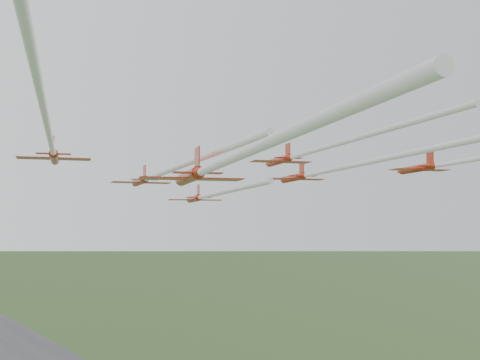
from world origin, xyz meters
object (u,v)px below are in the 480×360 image
jet_row4_left (210,168)px  jet_row3_left (51,140)px  jet_row2_left (159,174)px  jet_row2_right (325,171)px  jet_row3_mid (309,152)px  jet_lead (207,196)px

jet_row4_left → jet_row3_left: bearing=140.6°
jet_row2_left → jet_row3_left: jet_row3_left is taller
jet_row2_left → jet_row2_right: jet_row2_right is taller
jet_row2_right → jet_row3_mid: jet_row3_mid is taller
jet_row3_left → jet_row3_mid: 28.78m
jet_lead → jet_row3_left: bearing=-118.8°
jet_row4_left → jet_lead: bearing=78.7°
jet_row3_left → jet_row3_mid: (28.71, -1.88, 0.66)m
jet_row3_left → jet_row3_mid: bearing=14.0°
jet_row3_left → jet_row4_left: jet_row3_left is taller
jet_lead → jet_row4_left: bearing=-100.9°
jet_lead → jet_row4_left: 51.80m
jet_row2_right → jet_row3_left: jet_row2_right is taller
jet_row2_left → jet_row4_left: (-9.97, -29.47, -2.02)m
jet_row3_left → jet_row4_left: bearing=-40.6°
jet_row2_right → jet_row4_left: size_ratio=1.18×
jet_row3_mid → jet_row4_left: 23.75m
jet_lead → jet_row3_mid: 33.57m
jet_lead → jet_row2_right: (7.15, -20.97, 2.85)m
jet_row2_left → jet_lead: bearing=57.9°
jet_lead → jet_row2_right: size_ratio=0.96×
jet_row4_left → jet_row2_right: bearing=54.6°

